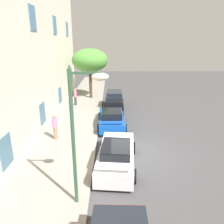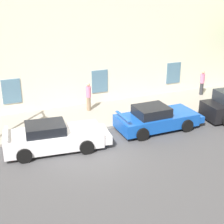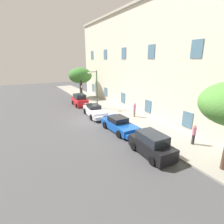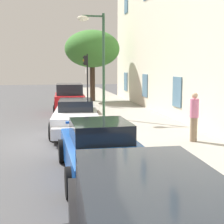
# 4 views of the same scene
# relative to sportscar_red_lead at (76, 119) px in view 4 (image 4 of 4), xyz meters

# --- Properties ---
(ground_plane) EXTENTS (80.00, 80.00, 0.00)m
(ground_plane) POSITION_rel_sportscar_red_lead_xyz_m (1.33, -0.97, -0.63)
(ground_plane) COLOR #444447
(sidewalk) EXTENTS (60.00, 3.97, 0.14)m
(sidewalk) POSITION_rel_sportscar_red_lead_xyz_m (1.33, 3.23, -0.56)
(sidewalk) COLOR gray
(sidewalk) RESTS_ON ground
(sportscar_red_lead) EXTENTS (5.26, 2.38, 1.41)m
(sportscar_red_lead) POSITION_rel_sportscar_red_lead_xyz_m (0.00, 0.00, 0.00)
(sportscar_red_lead) COLOR white
(sportscar_red_lead) RESTS_ON ground
(sportscar_yellow_flank) EXTENTS (4.92, 2.23, 1.39)m
(sportscar_yellow_flank) POSITION_rel_sportscar_red_lead_xyz_m (5.82, 0.25, -0.01)
(sportscar_yellow_flank) COLOR #144CB2
(sportscar_yellow_flank) RESTS_ON ground
(hatchback_distant) EXTENTS (3.76, 2.05, 1.81)m
(hatchback_distant) POSITION_rel_sportscar_red_lead_xyz_m (-6.34, 0.12, 0.19)
(hatchback_distant) COLOR red
(hatchback_distant) RESTS_ON ground
(tree_midblock) EXTENTS (4.27, 4.27, 5.52)m
(tree_midblock) POSITION_rel_sportscar_red_lead_xyz_m (-11.83, 2.28, 3.57)
(tree_midblock) COLOR #38281E
(tree_midblock) RESTS_ON sidewalk
(traffic_light) EXTENTS (0.44, 0.36, 3.59)m
(traffic_light) POSITION_rel_sportscar_red_lead_xyz_m (-9.15, 1.50, 1.96)
(traffic_light) COLOR black
(traffic_light) RESTS_ON sidewalk
(street_lamp) EXTENTS (0.44, 1.42, 5.41)m
(street_lamp) POSITION_rel_sportscar_red_lead_xyz_m (-3.10, 1.30, 3.27)
(street_lamp) COLOR #2D5138
(street_lamp) RESTS_ON sidewalk
(pedestrian_strolling) EXTENTS (0.45, 0.45, 1.79)m
(pedestrian_strolling) POSITION_rel_sportscar_red_lead_xyz_m (2.98, 4.05, 0.44)
(pedestrian_strolling) COLOR #8C7259
(pedestrian_strolling) RESTS_ON sidewalk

